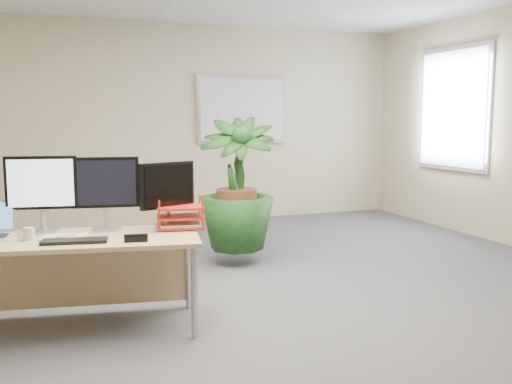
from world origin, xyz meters
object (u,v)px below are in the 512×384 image
object	(u,v)px
floor_plant	(237,189)
monitor_right	(106,188)
monitor_left	(42,189)
desk	(75,253)

from	to	relation	value
floor_plant	monitor_right	bearing A→B (deg)	-140.65
floor_plant	monitor_left	distance (m)	2.08
floor_plant	monitor_right	size ratio (longest dim) A/B	2.88
desk	floor_plant	world-z (taller)	floor_plant
monitor_right	desk	bearing A→B (deg)	-153.10
desk	monitor_left	world-z (taller)	monitor_left
desk	monitor_right	world-z (taller)	monitor_right
desk	monitor_left	xyz separation A→B (m)	(-0.20, 0.17, 0.44)
floor_plant	desk	bearing A→B (deg)	-142.26
monitor_left	monitor_right	bearing A→B (deg)	-7.15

